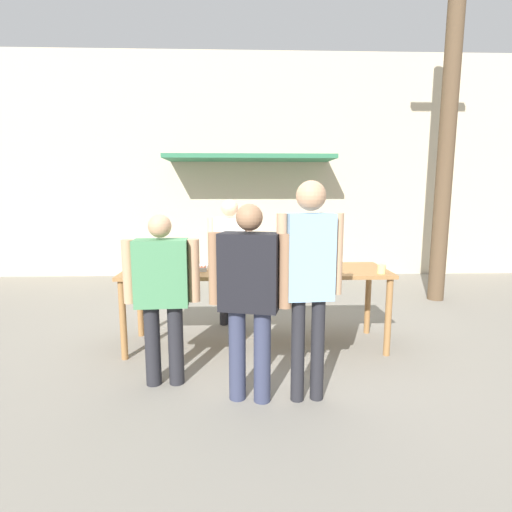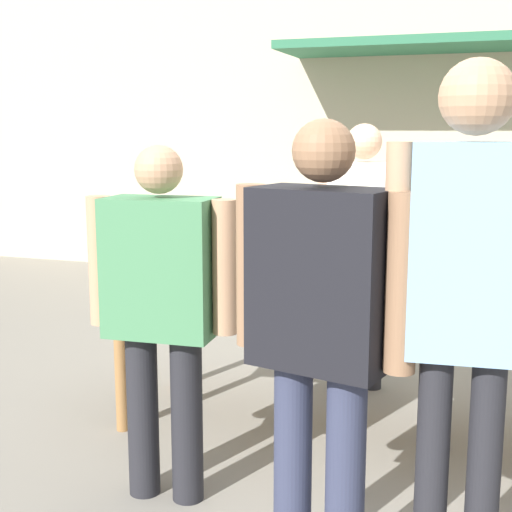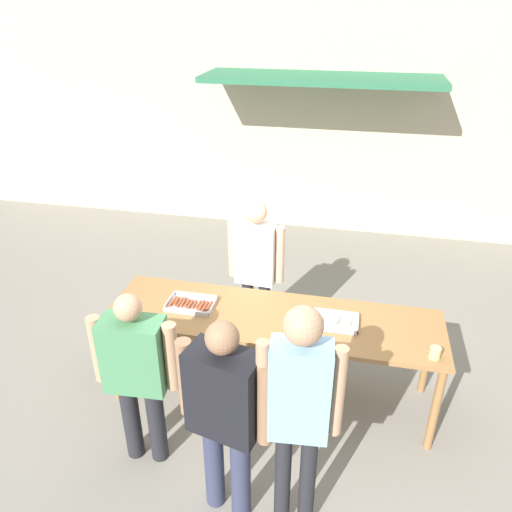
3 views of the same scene
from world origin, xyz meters
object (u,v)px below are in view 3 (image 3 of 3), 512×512
at_px(food_tray_buns, 334,321).
at_px(person_server_behind_table, 256,264).
at_px(condiment_jar_ketchup, 127,314).
at_px(beer_cup, 435,353).
at_px(person_customer_with_cup, 299,404).
at_px(person_customer_holding_hotdog, 137,368).
at_px(condiment_jar_mustard, 116,313).
at_px(food_tray_sausages, 191,304).
at_px(person_customer_waiting_in_line, 225,409).

xyz_separation_m(food_tray_buns, person_server_behind_table, (-0.84, 0.73, 0.08)).
height_order(condiment_jar_ketchup, beer_cup, beer_cup).
height_order(food_tray_buns, person_customer_with_cup, person_customer_with_cup).
bearing_deg(person_customer_holding_hotdog, condiment_jar_ketchup, -62.89).
bearing_deg(person_customer_with_cup, condiment_jar_ketchup, -35.40).
relative_size(condiment_jar_mustard, person_server_behind_table, 0.05).
height_order(food_tray_sausages, food_tray_buns, food_tray_buns).
bearing_deg(beer_cup, person_customer_holding_hotdog, -164.16).
xyz_separation_m(food_tray_sausages, condiment_jar_mustard, (-0.58, -0.31, 0.02)).
xyz_separation_m(condiment_jar_ketchup, person_customer_waiting_in_line, (1.14, -0.94, 0.04)).
bearing_deg(food_tray_buns, person_customer_with_cup, -96.48).
bearing_deg(beer_cup, condiment_jar_ketchup, 179.93).
bearing_deg(person_customer_with_cup, person_server_behind_table, -75.56).
bearing_deg(person_customer_with_cup, food_tray_buns, -101.56).
distance_m(food_tray_sausages, condiment_jar_ketchup, 0.57).
distance_m(food_tray_sausages, person_customer_waiting_in_line, 1.41).
relative_size(food_tray_buns, person_customer_holding_hotdog, 0.26).
relative_size(person_server_behind_table, person_customer_with_cup, 0.90).
distance_m(food_tray_sausages, food_tray_buns, 1.29).
bearing_deg(condiment_jar_ketchup, person_customer_holding_hotdog, -59.55).
bearing_deg(person_customer_with_cup, beer_cup, -139.66).
relative_size(food_tray_sausages, person_customer_holding_hotdog, 0.27).
bearing_deg(condiment_jar_mustard, person_customer_with_cup, -28.61).
relative_size(condiment_jar_mustard, condiment_jar_ketchup, 1.00).
height_order(condiment_jar_ketchup, person_customer_holding_hotdog, person_customer_holding_hotdog).
bearing_deg(food_tray_buns, condiment_jar_mustard, -170.55).
bearing_deg(person_customer_holding_hotdog, person_customer_waiting_in_line, 154.50).
distance_m(condiment_jar_mustard, person_customer_waiting_in_line, 1.55).
distance_m(food_tray_sausages, beer_cup, 2.11).
bearing_deg(person_server_behind_table, person_customer_holding_hotdog, -104.57).
height_order(food_tray_buns, person_server_behind_table, person_server_behind_table).
height_order(beer_cup, person_customer_waiting_in_line, person_customer_waiting_in_line).
distance_m(person_server_behind_table, person_customer_waiting_in_line, 1.98).
distance_m(beer_cup, person_customer_holding_hotdog, 2.28).
relative_size(food_tray_sausages, condiment_jar_mustard, 5.58).
bearing_deg(person_customer_holding_hotdog, food_tray_buns, -149.92).
relative_size(person_server_behind_table, person_customer_holding_hotdog, 1.06).
relative_size(condiment_jar_mustard, person_customer_holding_hotdog, 0.05).
distance_m(person_server_behind_table, person_customer_holding_hotdog, 1.75).
xyz_separation_m(condiment_jar_mustard, beer_cup, (2.66, 0.01, 0.01)).
height_order(food_tray_sausages, person_customer_with_cup, person_customer_with_cup).
bearing_deg(person_customer_waiting_in_line, person_server_behind_table, -70.41).
bearing_deg(condiment_jar_mustard, person_customer_holding_hotdog, -52.92).
xyz_separation_m(condiment_jar_mustard, condiment_jar_ketchup, (0.10, 0.01, 0.00)).
relative_size(condiment_jar_ketchup, person_customer_with_cup, 0.04).
height_order(condiment_jar_ketchup, person_customer_waiting_in_line, person_customer_waiting_in_line).
relative_size(beer_cup, person_customer_holding_hotdog, 0.06).
relative_size(condiment_jar_mustard, person_customer_with_cup, 0.04).
distance_m(beer_cup, person_customer_waiting_in_line, 1.71).
bearing_deg(food_tray_sausages, person_customer_holding_hotdog, -96.91).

